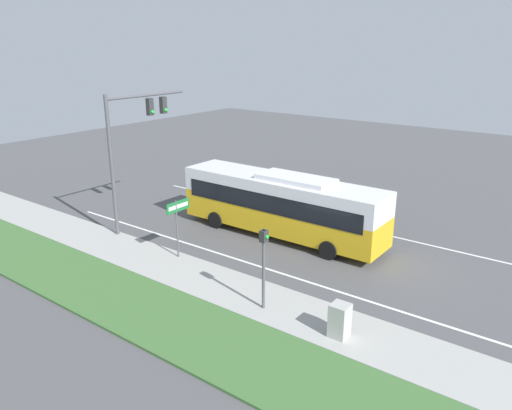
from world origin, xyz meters
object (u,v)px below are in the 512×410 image
Objects in this scene: pedestrian_signal at (264,257)px; bus at (281,202)px; street_sign at (178,217)px; utility_cabinet at (340,320)px; signal_gantry at (132,136)px.

bus is at bearing 29.22° from pedestrian_signal.
pedestrian_signal reaches higher than street_sign.
street_sign is 9.49m from utility_cabinet.
signal_gantry is at bearing 118.85° from bus.
bus is at bearing -61.15° from signal_gantry.
utility_cabinet is at bearing -99.40° from street_sign.
street_sign is (-5.35, 2.20, 0.24)m from bus.
signal_gantry is 2.55× the size of street_sign.
pedestrian_signal is at bearing -106.08° from signal_gantry.
street_sign reaches higher than utility_cabinet.
bus is 1.54× the size of signal_gantry.
signal_gantry is at bearing 73.92° from pedestrian_signal.
pedestrian_signal is (-6.89, -3.85, 0.38)m from bus.
bus is 7.90m from pedestrian_signal.
street_sign is 2.38× the size of utility_cabinet.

